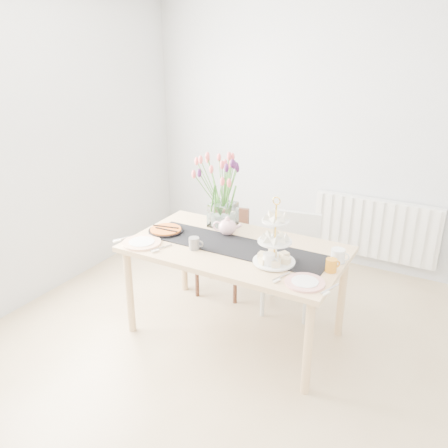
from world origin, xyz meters
The scene contains 16 objects.
room_shell centered at (0.00, 0.00, 1.30)m, with size 4.50×4.50×4.50m.
radiator centered at (0.50, 2.19, 0.45)m, with size 1.20×0.08×0.60m, color white.
dining_table centered at (-0.19, 0.56, 0.67)m, with size 1.60×0.90×0.75m.
chair_brown centered at (-0.62, 1.17, 0.44)m, with size 0.45×0.45×0.77m.
chair_white centered at (0.03, 1.17, 0.48)m, with size 0.47×0.47×0.83m.
table_runner centered at (-0.19, 0.56, 0.75)m, with size 1.40×0.35×0.01m, color black.
tulip_vase centered at (-0.48, 0.89, 1.14)m, with size 0.71×0.71×0.61m.
cake_stand centered at (0.17, 0.45, 0.87)m, with size 0.29×0.29×0.43m.
teapot centered at (-0.35, 0.72, 0.82)m, with size 0.22×0.18×0.15m, color silver, non-canonical shape.
cream_jug centered at (0.54, 0.68, 0.80)m, with size 0.10×0.10×0.10m, color white.
tart_tin centered at (-0.80, 0.53, 0.77)m, with size 0.28×0.28×0.03m.
mug_grey centered at (-0.44, 0.38, 0.80)m, with size 0.08×0.08×0.09m, color slate.
mug_white centered at (0.16, 0.38, 0.80)m, with size 0.08×0.08×0.10m, color white.
mug_orange centered at (0.55, 0.53, 0.79)m, with size 0.08×0.08×0.09m, color orange.
plate_left centered at (-0.84, 0.27, 0.76)m, with size 0.29×0.29×0.02m, color white.
plate_right centered at (0.45, 0.29, 0.76)m, with size 0.26×0.26×0.01m, color white.
Camera 1 is at (1.30, -2.27, 2.22)m, focal length 38.00 mm.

